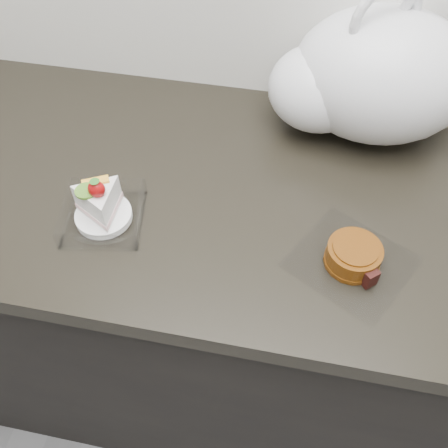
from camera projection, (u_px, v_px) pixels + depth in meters
name	position (u px, v px, depth m)	size (l,w,h in m)	color
counter	(249.00, 308.00, 1.29)	(2.04, 0.64, 0.90)	black
cake_tray	(102.00, 209.00, 0.88)	(0.16, 0.16, 0.11)	white
mooncake_wrap	(354.00, 257.00, 0.82)	(0.24, 0.24, 0.04)	white
plastic_bag	(369.00, 78.00, 0.96)	(0.45, 0.38, 0.32)	white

